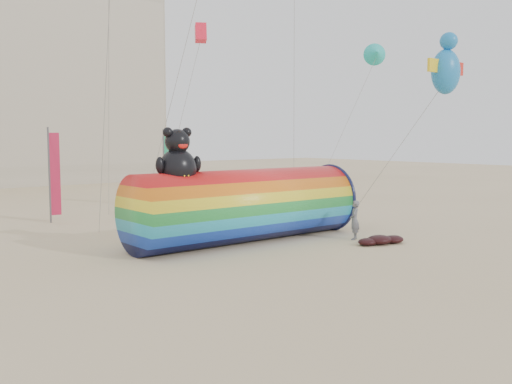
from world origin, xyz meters
TOP-DOWN VIEW (x-y plane):
  - ground at (0.00, 0.00)m, footprint 160.00×160.00m
  - windsock_assembly at (1.36, 3.28)m, footprint 11.11×3.38m
  - kite_handler at (5.46, 0.48)m, footprint 0.78×0.72m
  - fabric_bundle at (5.59, -0.96)m, footprint 2.62×1.35m
  - festival_banners at (-2.02, 14.55)m, footprint 13.99×4.39m

SIDE VIEW (x-z plane):
  - ground at x=0.00m, z-range 0.00..0.00m
  - fabric_bundle at x=5.59m, z-range -0.03..0.37m
  - kite_handler at x=5.46m, z-range 0.00..1.79m
  - windsock_assembly at x=1.36m, z-range -0.86..4.26m
  - festival_banners at x=-2.02m, z-range 0.04..5.24m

